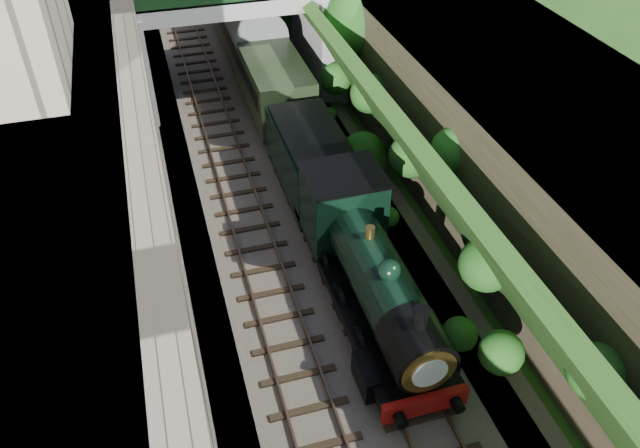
% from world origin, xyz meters
% --- Properties ---
extents(trackbed, '(10.00, 90.00, 0.20)m').
position_xyz_m(trackbed, '(0.00, 20.00, 0.10)').
color(trackbed, '#473F38').
rests_on(trackbed, ground).
extents(retaining_wall, '(1.00, 90.00, 7.00)m').
position_xyz_m(retaining_wall, '(-5.50, 20.00, 3.50)').
color(retaining_wall, '#756B56').
rests_on(retaining_wall, ground).
extents(street_plateau_left, '(6.00, 90.00, 7.00)m').
position_xyz_m(street_plateau_left, '(-9.00, 20.00, 3.50)').
color(street_plateau_left, '#262628').
rests_on(street_plateau_left, ground).
extents(street_plateau_right, '(8.00, 90.00, 6.25)m').
position_xyz_m(street_plateau_right, '(9.50, 20.00, 3.12)').
color(street_plateau_right, '#262628').
rests_on(street_plateau_right, ground).
extents(embankment_slope, '(4.70, 90.00, 6.42)m').
position_xyz_m(embankment_slope, '(4.97, 19.03, 2.72)').
color(embankment_slope, '#1E4714').
rests_on(embankment_slope, ground).
extents(track_left, '(2.50, 90.00, 0.20)m').
position_xyz_m(track_left, '(-2.00, 20.00, 0.25)').
color(track_left, black).
rests_on(track_left, trackbed).
extents(track_right, '(2.50, 90.00, 0.20)m').
position_xyz_m(track_right, '(1.20, 20.00, 0.25)').
color(track_right, black).
rests_on(track_right, trackbed).
extents(road_bridge, '(16.00, 6.40, 7.25)m').
position_xyz_m(road_bridge, '(0.94, 24.00, 4.08)').
color(road_bridge, gray).
rests_on(road_bridge, ground).
extents(tree, '(3.60, 3.80, 6.60)m').
position_xyz_m(tree, '(5.91, 20.53, 4.65)').
color(tree, black).
rests_on(tree, ground).
extents(locomotive, '(3.10, 10.22, 3.83)m').
position_xyz_m(locomotive, '(1.20, 5.67, 1.89)').
color(locomotive, black).
rests_on(locomotive, trackbed).
extents(tender, '(2.70, 6.00, 3.05)m').
position_xyz_m(tender, '(1.20, 13.03, 1.62)').
color(tender, black).
rests_on(tender, trackbed).
extents(coach_front, '(2.90, 18.00, 3.70)m').
position_xyz_m(coach_front, '(1.20, 25.63, 2.05)').
color(coach_front, black).
rests_on(coach_front, trackbed).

